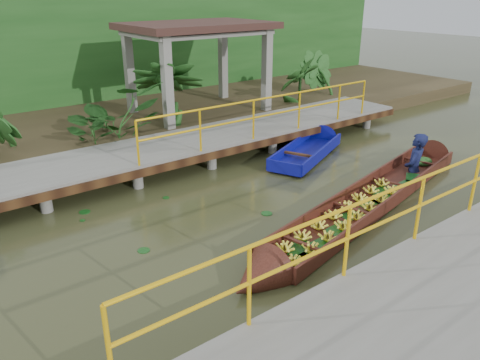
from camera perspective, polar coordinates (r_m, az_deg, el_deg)
ground at (r=9.13m, az=0.93°, el=-4.72°), size 80.00×80.00×0.00m
land_strip at (r=15.27m, az=-16.92°, el=6.46°), size 30.00×8.00×0.45m
far_dock at (r=11.63m, az=-9.54°, el=3.59°), size 16.00×2.06×1.66m
pavilion at (r=15.07m, az=-5.20°, el=17.17°), size 4.40×3.00×3.00m
foliage_backdrop at (r=17.26m, az=-20.74°, el=13.79°), size 30.00×0.80×4.00m
vendor_boat at (r=10.41m, az=17.07°, el=-0.35°), size 8.67×2.63×2.24m
moored_blue_boat at (r=13.15m, az=9.35°, el=4.30°), size 3.48×2.19×0.82m
tropical_plants at (r=13.56m, az=-8.81°, el=10.45°), size 14.55×1.55×1.94m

